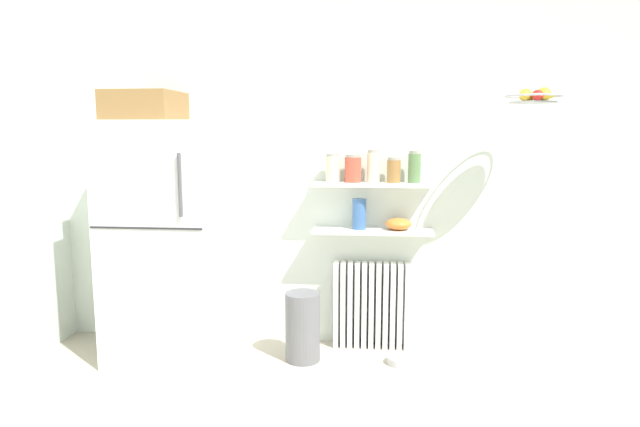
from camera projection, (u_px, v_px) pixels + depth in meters
back_wall at (352, 172)px, 4.11m from camera, size 7.04×0.10×2.60m
refrigerator at (166, 234)px, 3.91m from camera, size 0.76×0.73×1.86m
radiator at (371, 305)px, 4.11m from camera, size 0.56×0.12×0.64m
wall_shelf_lower at (372, 231)px, 4.00m from camera, size 0.86×0.22×0.02m
wall_shelf_upper at (373, 184)px, 3.95m from camera, size 0.86×0.22×0.02m
storage_jar_0 at (333, 168)px, 3.96m from camera, size 0.10×0.10×0.20m
storage_jar_1 at (353, 169)px, 3.95m from camera, size 0.12×0.12×0.20m
storage_jar_2 at (373, 166)px, 3.93m from camera, size 0.09×0.09×0.23m
storage_jar_3 at (394, 170)px, 3.92m from camera, size 0.10×0.10×0.18m
storage_jar_4 at (414, 167)px, 3.90m from camera, size 0.09×0.09×0.23m
vase at (359, 214)px, 3.99m from camera, size 0.10×0.10×0.22m
shelf_bowl at (398, 224)px, 3.97m from camera, size 0.19×0.19×0.08m
trash_bin at (303, 327)px, 3.88m from camera, size 0.24×0.24×0.49m
pet_food_bowl at (401, 360)px, 3.85m from camera, size 0.19×0.19×0.05m
hanging_fruit_basket at (535, 97)px, 3.52m from camera, size 0.35×0.35×0.10m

